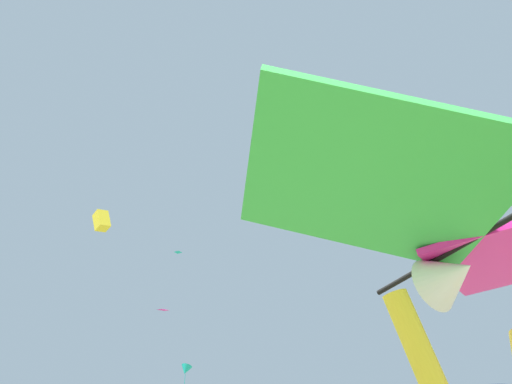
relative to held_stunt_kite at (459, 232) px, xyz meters
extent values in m
cylinder|color=yellow|center=(-0.26, 0.10, -0.63)|extent=(0.28, 0.09, 0.62)
cylinder|color=black|center=(0.00, 0.10, -0.06)|extent=(0.03, 0.82, 0.02)
cube|color=green|center=(-0.49, -0.02, 0.04)|extent=(1.23, 1.16, 0.23)
cone|color=white|center=(0.00, 0.10, -0.16)|extent=(0.24, 0.20, 0.24)
pyramid|color=#DB2393|center=(8.60, 28.02, 12.62)|extent=(0.94, 0.93, 0.30)
cone|color=#19B2AD|center=(9.40, 24.94, 7.82)|extent=(0.83, 0.75, 0.66)
cylinder|color=#117C79|center=(9.40, 24.94, 7.09)|extent=(0.03, 0.03, 0.94)
pyramid|color=#19B2AD|center=(8.74, 26.81, 16.66)|extent=(0.55, 0.55, 0.14)
cube|color=yellow|center=(2.29, 22.73, 14.60)|extent=(1.10, 0.90, 1.34)
camera|label=1|loc=(-1.59, -0.94, -1.10)|focal=32.54mm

